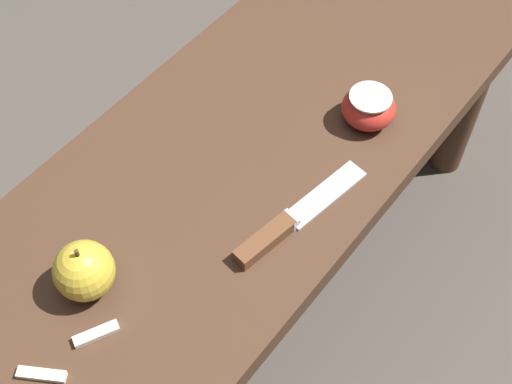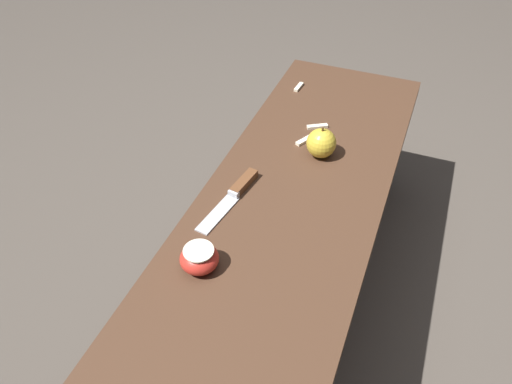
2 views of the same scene
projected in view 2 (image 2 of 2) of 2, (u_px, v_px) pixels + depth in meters
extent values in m
plane|color=#4C443D|center=(285.00, 303.00, 1.43)|extent=(8.00, 8.00, 0.00)
cube|color=#472D1E|center=(291.00, 204.00, 1.17)|extent=(1.31, 0.41, 0.04)
cylinder|color=#472D1E|center=(386.00, 147.00, 1.68)|extent=(0.07, 0.07, 0.37)
cylinder|color=#472D1E|center=(303.00, 129.00, 1.76)|extent=(0.07, 0.07, 0.37)
cube|color=#B7BABF|center=(218.00, 214.00, 1.11)|extent=(0.14, 0.05, 0.00)
cube|color=#B7BABF|center=(234.00, 194.00, 1.15)|extent=(0.02, 0.03, 0.02)
cube|color=brown|center=(244.00, 183.00, 1.18)|extent=(0.09, 0.04, 0.02)
sphere|color=gold|center=(321.00, 143.00, 1.25)|extent=(0.08, 0.08, 0.08)
cylinder|color=#4C3319|center=(323.00, 130.00, 1.22)|extent=(0.01, 0.01, 0.01)
ellipsoid|color=red|center=(199.00, 259.00, 0.99)|extent=(0.08, 0.08, 0.05)
cylinder|color=silver|center=(198.00, 251.00, 0.97)|extent=(0.06, 0.06, 0.00)
cube|color=silver|center=(299.00, 87.00, 1.52)|extent=(0.05, 0.02, 0.01)
cube|color=silver|center=(317.00, 126.00, 1.36)|extent=(0.04, 0.06, 0.01)
cube|color=silver|center=(305.00, 140.00, 1.32)|extent=(0.06, 0.04, 0.01)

